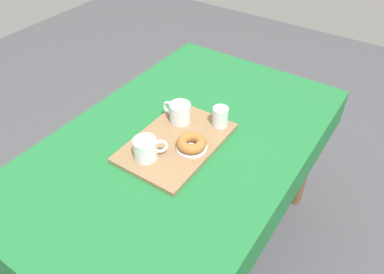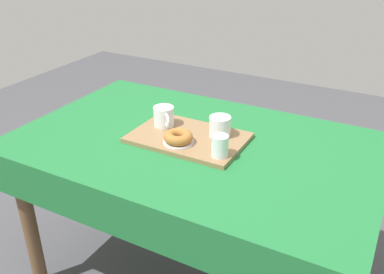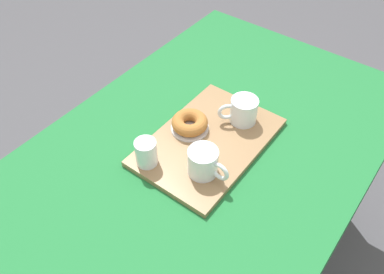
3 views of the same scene
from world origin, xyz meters
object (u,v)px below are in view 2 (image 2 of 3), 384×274
object	(u,v)px
water_glass_near	(220,147)
donut_plate_left	(178,142)
dining_table	(195,162)
serving_tray	(188,138)
sugar_donut_left	(178,137)
tea_mug_right	(164,117)
tea_mug_left	(220,127)

from	to	relation	value
water_glass_near	donut_plate_left	size ratio (longest dim) A/B	0.69
dining_table	donut_plate_left	bearing A→B (deg)	65.90
serving_tray	water_glass_near	world-z (taller)	water_glass_near
donut_plate_left	sugar_donut_left	bearing A→B (deg)	0.00
dining_table	sugar_donut_left	world-z (taller)	sugar_donut_left
tea_mug_right	donut_plate_left	xyz separation A→B (m)	(-0.13, 0.11, -0.04)
serving_tray	water_glass_near	size ratio (longest dim) A/B	5.49
dining_table	sugar_donut_left	bearing A→B (deg)	65.90
water_glass_near	dining_table	bearing A→B (deg)	-30.75
tea_mug_left	donut_plate_left	xyz separation A→B (m)	(0.11, 0.14, -0.04)
tea_mug_right	water_glass_near	world-z (taller)	same
donut_plate_left	dining_table	bearing A→B (deg)	-114.10
donut_plate_left	sugar_donut_left	xyz separation A→B (m)	(0.00, 0.00, 0.02)
tea_mug_right	sugar_donut_left	bearing A→B (deg)	140.45
serving_tray	sugar_donut_left	distance (m)	0.08
tea_mug_right	donut_plate_left	size ratio (longest dim) A/B	0.93
sugar_donut_left	serving_tray	bearing A→B (deg)	-92.74
sugar_donut_left	tea_mug_left	bearing A→B (deg)	-130.25
water_glass_near	sugar_donut_left	distance (m)	0.18
tea_mug_left	tea_mug_right	xyz separation A→B (m)	(0.25, 0.03, 0.00)
serving_tray	water_glass_near	distance (m)	0.20
tea_mug_right	donut_plate_left	world-z (taller)	tea_mug_right
serving_tray	tea_mug_left	world-z (taller)	tea_mug_left
tea_mug_right	sugar_donut_left	world-z (taller)	tea_mug_right
tea_mug_left	serving_tray	bearing A→B (deg)	30.04
serving_tray	donut_plate_left	bearing A→B (deg)	87.26
dining_table	water_glass_near	world-z (taller)	water_glass_near
tea_mug_right	dining_table	bearing A→B (deg)	167.87
donut_plate_left	tea_mug_right	bearing A→B (deg)	-39.55
dining_table	water_glass_near	size ratio (longest dim) A/B	17.58
water_glass_near	donut_plate_left	world-z (taller)	water_glass_near
serving_tray	tea_mug_right	distance (m)	0.15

